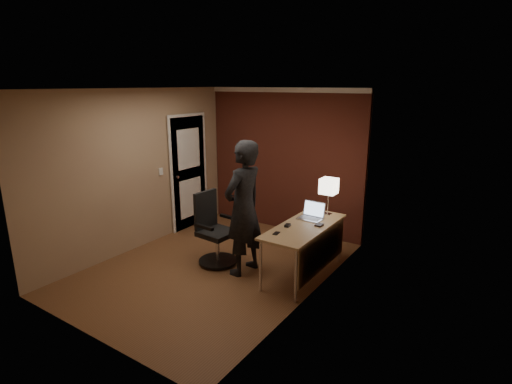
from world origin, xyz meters
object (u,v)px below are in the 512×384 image
Objects in this scene: office_chair at (214,233)px; laptop at (312,214)px; desk_lamp at (329,187)px; wallet at (319,225)px; mouse at (287,225)px; desk at (309,235)px; phone at (276,233)px; person at (243,208)px.

laptop is at bearing 28.39° from office_chair.
desk_lamp is 4.86× the size of wallet.
laptop is at bearing 65.91° from mouse.
desk is 13.04× the size of phone.
office_chair is at bearing -165.60° from desk.
phone reaches higher than desk.
phone is at bearing -116.29° from desk.
laptop is 0.98m from person.
office_chair is (-1.24, -0.67, -0.33)m from laptop.
office_chair is 0.56× the size of person.
desk is 1.41m from office_chair.
laptop is 0.80m from phone.
phone is at bearing -101.98° from desk_lamp.
desk_lamp is at bearing 101.45° from wallet.
person reaches higher than wallet.
laptop reaches higher than desk.
mouse is 0.10× the size of office_chair.
wallet is at bearing 27.80° from mouse.
wallet is at bearing 120.82° from person.
office_chair is at bearing 179.49° from mouse.
laptop is 0.32m from wallet.
desk_lamp is 1.27m from person.
phone is 0.06× the size of person.
office_chair is at bearing -151.61° from laptop.
desk_lamp reaches higher than mouse.
mouse is 0.43m from wallet.
office_chair reaches higher than laptop.
person reaches higher than laptop.
laptop reaches higher than phone.
wallet is 0.11× the size of office_chair.
phone is at bearing -120.24° from wallet.
desk is at bearing -135.40° from wallet.
mouse reaches higher than phone.
laptop is at bearing 109.96° from desk.
laptop reaches higher than mouse.
wallet is (0.21, -0.22, -0.05)m from laptop.
desk_lamp is 1.57× the size of laptop.
desk_lamp is (-0.00, 0.60, 0.55)m from desk.
person reaches higher than phone.
desk is 4.41× the size of laptop.
desk_lamp is at bearing 70.26° from phone.
mouse is at bearing 9.36° from office_chair.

